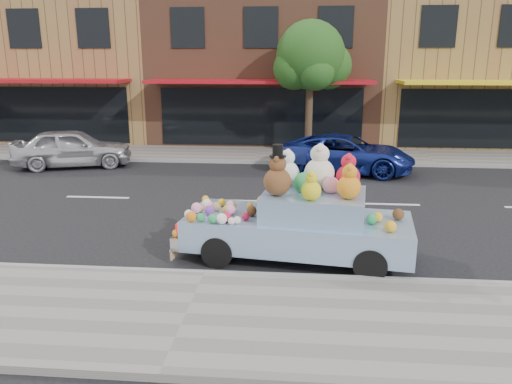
# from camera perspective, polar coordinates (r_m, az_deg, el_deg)

# --- Properties ---
(ground) EXTENTS (120.00, 120.00, 0.00)m
(ground) POSITION_cam_1_polar(r_m,az_deg,el_deg) (13.77, -2.04, -1.01)
(ground) COLOR black
(ground) RESTS_ON ground
(near_sidewalk) EXTENTS (60.00, 3.00, 0.12)m
(near_sidewalk) POSITION_cam_1_polar(r_m,az_deg,el_deg) (7.79, -7.99, -13.92)
(near_sidewalk) COLOR gray
(near_sidewalk) RESTS_ON ground
(far_sidewalk) EXTENTS (60.00, 3.00, 0.12)m
(far_sidewalk) POSITION_cam_1_polar(r_m,az_deg,el_deg) (20.05, 0.20, 4.30)
(far_sidewalk) COLOR gray
(far_sidewalk) RESTS_ON ground
(near_kerb) EXTENTS (60.00, 0.12, 0.13)m
(near_kerb) POSITION_cam_1_polar(r_m,az_deg,el_deg) (9.10, -5.89, -9.36)
(near_kerb) COLOR gray
(near_kerb) RESTS_ON ground
(far_kerb) EXTENTS (60.00, 0.12, 0.13)m
(far_kerb) POSITION_cam_1_polar(r_m,az_deg,el_deg) (18.58, -0.19, 3.45)
(far_kerb) COLOR gray
(far_kerb) RESTS_ON ground
(storefront_left) EXTENTS (10.00, 9.80, 7.30)m
(storefront_left) POSITION_cam_1_polar(r_m,az_deg,el_deg) (27.66, -20.54, 13.82)
(storefront_left) COLOR olive
(storefront_left) RESTS_ON ground
(storefront_mid) EXTENTS (10.00, 9.80, 7.30)m
(storefront_mid) POSITION_cam_1_polar(r_m,az_deg,el_deg) (25.15, 1.27, 14.71)
(storefront_mid) COLOR brown
(storefront_mid) RESTS_ON ground
(storefront_right) EXTENTS (10.00, 9.80, 7.30)m
(storefront_right) POSITION_cam_1_polar(r_m,az_deg,el_deg) (26.46, 24.09, 13.46)
(storefront_right) COLOR olive
(storefront_right) RESTS_ON ground
(street_tree) EXTENTS (3.00, 2.70, 5.22)m
(street_tree) POSITION_cam_1_polar(r_m,az_deg,el_deg) (19.68, 6.31, 14.65)
(street_tree) COLOR #38281C
(street_tree) RESTS_ON ground
(car_silver) EXTENTS (4.38, 2.76, 1.39)m
(car_silver) POSITION_cam_1_polar(r_m,az_deg,el_deg) (19.10, -20.24, 4.76)
(car_silver) COLOR #BBBCC1
(car_silver) RESTS_ON ground
(car_blue) EXTENTS (4.93, 3.02, 1.28)m
(car_blue) POSITION_cam_1_polar(r_m,az_deg,el_deg) (17.40, 10.23, 4.33)
(car_blue) COLOR navy
(car_blue) RESTS_ON ground
(art_car) EXTENTS (4.67, 2.32, 2.30)m
(art_car) POSITION_cam_1_polar(r_m,az_deg,el_deg) (9.70, 4.99, -3.05)
(art_car) COLOR black
(art_car) RESTS_ON ground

